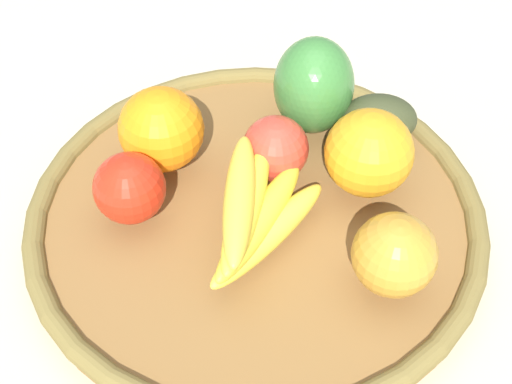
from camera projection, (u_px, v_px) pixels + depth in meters
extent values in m
plane|color=beige|center=(256.00, 231.00, 0.73)|extent=(2.40, 2.40, 0.00)
cylinder|color=brown|center=(256.00, 222.00, 0.72)|extent=(0.43, 0.43, 0.03)
torus|color=brown|center=(256.00, 214.00, 0.71)|extent=(0.44, 0.44, 0.02)
sphere|color=orange|center=(161.00, 129.00, 0.72)|extent=(0.10, 0.10, 0.08)
ellipsoid|color=yellow|center=(269.00, 234.00, 0.66)|extent=(0.15, 0.07, 0.03)
ellipsoid|color=yellow|center=(260.00, 220.00, 0.66)|extent=(0.16, 0.04, 0.03)
ellipsoid|color=yellow|center=(246.00, 208.00, 0.65)|extent=(0.16, 0.05, 0.03)
ellipsoid|color=yellow|center=(238.00, 197.00, 0.64)|extent=(0.15, 0.08, 0.03)
sphere|color=orange|center=(369.00, 153.00, 0.69)|extent=(0.09, 0.09, 0.08)
sphere|color=#C1882B|center=(394.00, 255.00, 0.62)|extent=(0.09, 0.09, 0.07)
ellipsoid|color=#3B7A36|center=(314.00, 85.00, 0.75)|extent=(0.11, 0.10, 0.10)
sphere|color=red|center=(271.00, 147.00, 0.71)|extent=(0.08, 0.08, 0.06)
ellipsoid|color=#353B21|center=(379.00, 119.00, 0.75)|extent=(0.07, 0.09, 0.05)
sphere|color=red|center=(130.00, 188.00, 0.67)|extent=(0.07, 0.07, 0.07)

